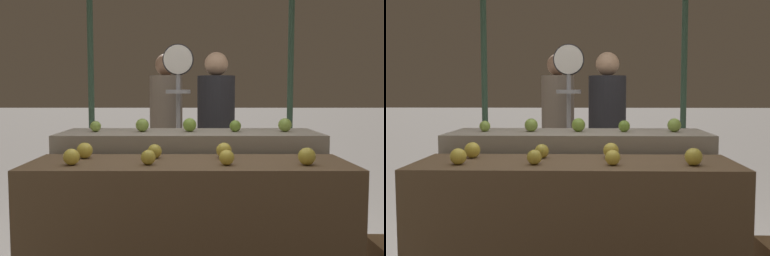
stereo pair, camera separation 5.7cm
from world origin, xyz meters
TOP-DOWN VIEW (x-y plane):
  - display_counter_front at (0.00, 0.00)m, footprint 1.66×0.55m
  - display_counter_back at (0.00, 0.60)m, footprint 1.66×0.55m
  - apple_front_0 at (-0.58, -0.11)m, footprint 0.08×0.08m
  - apple_front_1 at (-0.20, -0.10)m, footprint 0.08×0.08m
  - apple_front_2 at (0.19, -0.11)m, footprint 0.08×0.08m
  - apple_front_3 at (0.58, -0.11)m, footprint 0.09×0.09m
  - apple_front_4 at (-0.57, 0.11)m, footprint 0.09×0.09m
  - apple_front_5 at (-0.19, 0.11)m, footprint 0.08×0.08m
  - apple_front_6 at (0.19, 0.12)m, footprint 0.08×0.08m
  - apple_back_0 at (-0.61, 0.59)m, footprint 0.07×0.07m
  - apple_back_1 at (-0.31, 0.60)m, footprint 0.09×0.09m
  - apple_back_2 at (-0.00, 0.60)m, footprint 0.09×0.09m
  - apple_back_3 at (0.30, 0.59)m, footprint 0.08×0.08m
  - apple_back_4 at (0.62, 0.60)m, footprint 0.09×0.09m
  - produce_scale at (-0.10, 1.31)m, footprint 0.25×0.20m
  - person_vendor_at_scale at (0.23, 1.64)m, footprint 0.39×0.39m
  - person_customer_left at (-0.23, 2.02)m, footprint 0.34×0.34m

SIDE VIEW (x-z plane):
  - display_counter_front at x=0.00m, z-range 0.00..0.87m
  - display_counter_back at x=0.00m, z-range 0.00..0.97m
  - apple_front_1 at x=-0.20m, z-range 0.87..0.94m
  - apple_front_2 at x=0.19m, z-range 0.87..0.94m
  - apple_front_5 at x=-0.19m, z-range 0.87..0.95m
  - person_vendor_at_scale at x=0.23m, z-range 0.12..1.69m
  - apple_front_0 at x=-0.58m, z-range 0.87..0.95m
  - apple_front_6 at x=0.19m, z-range 0.87..0.95m
  - apple_front_4 at x=-0.57m, z-range 0.87..0.95m
  - apple_front_3 at x=0.58m, z-range 0.87..0.95m
  - person_customer_left at x=-0.23m, z-range 0.13..1.72m
  - apple_back_0 at x=-0.61m, z-range 0.97..1.04m
  - apple_back_3 at x=0.30m, z-range 0.97..1.04m
  - apple_back_1 at x=-0.31m, z-range 0.97..1.05m
  - apple_back_4 at x=0.62m, z-range 0.97..1.06m
  - apple_back_2 at x=0.00m, z-range 0.97..1.06m
  - produce_scale at x=-0.10m, z-range 0.35..1.96m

